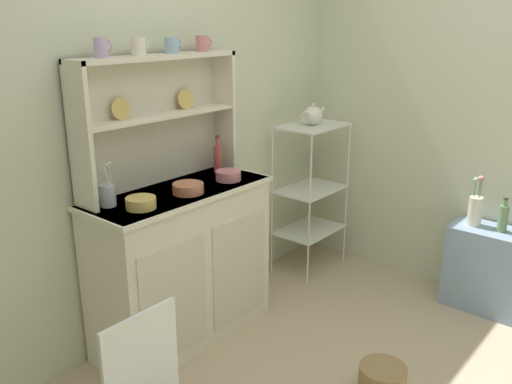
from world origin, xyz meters
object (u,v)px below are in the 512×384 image
object	(u,v)px
bakers_rack	(311,181)
flower_vase	(475,208)
bowl_mixing_large	(141,203)
utensil_jar	(108,195)
floor_basket	(382,380)
hutch_shelf_unit	(155,111)
oil_bottle	(503,218)
jam_bottle	(218,158)
cup_lilac_0	(101,48)
hutch_cabinet	(182,264)
porcelain_teapot	(313,115)
side_shelf_blue	(487,269)

from	to	relation	value
bakers_rack	flower_vase	size ratio (longest dim) A/B	3.32
bowl_mixing_large	utensil_jar	bearing A→B (deg)	118.87
bakers_rack	floor_basket	xyz separation A→B (m)	(-0.95, -1.11, -0.59)
hutch_shelf_unit	oil_bottle	distance (m)	2.15
floor_basket	jam_bottle	world-z (taller)	jam_bottle
floor_basket	oil_bottle	xyz separation A→B (m)	(1.19, -0.14, 0.55)
oil_bottle	cup_lilac_0	bearing A→B (deg)	141.97
utensil_jar	oil_bottle	world-z (taller)	utensil_jar
hutch_cabinet	oil_bottle	xyz separation A→B (m)	(1.46, -1.27, 0.17)
cup_lilac_0	porcelain_teapot	bearing A→B (deg)	-5.35
jam_bottle	utensil_jar	xyz separation A→B (m)	(-0.79, -0.01, -0.03)
flower_vase	hutch_shelf_unit	bearing A→B (deg)	138.93
hutch_cabinet	cup_lilac_0	distance (m)	1.24
floor_basket	jam_bottle	size ratio (longest dim) A/B	1.05
hutch_cabinet	bowl_mixing_large	bearing A→B (deg)	-166.76
bakers_rack	side_shelf_blue	xyz separation A→B (m)	(0.23, -1.20, -0.40)
side_shelf_blue	jam_bottle	bearing A→B (deg)	128.98
hutch_shelf_unit	utensil_jar	bearing A→B (deg)	-167.59
hutch_cabinet	bakers_rack	world-z (taller)	bakers_rack
bakers_rack	cup_lilac_0	world-z (taller)	cup_lilac_0
floor_basket	cup_lilac_0	bearing A→B (deg)	115.46
hutch_cabinet	bakers_rack	size ratio (longest dim) A/B	1.00
utensil_jar	cup_lilac_0	bearing A→B (deg)	34.13
floor_basket	porcelain_teapot	bearing A→B (deg)	49.28
utensil_jar	hutch_shelf_unit	bearing A→B (deg)	12.41
jam_bottle	flower_vase	size ratio (longest dim) A/B	0.69
bakers_rack	cup_lilac_0	distance (m)	1.84
jam_bottle	flower_vase	distance (m)	1.63
hutch_cabinet	floor_basket	world-z (taller)	hutch_cabinet
hutch_shelf_unit	oil_bottle	xyz separation A→B (m)	(1.46, -1.44, -0.68)
hutch_cabinet	utensil_jar	xyz separation A→B (m)	(-0.39, 0.08, 0.49)
flower_vase	oil_bottle	xyz separation A→B (m)	(-0.00, -0.17, -0.02)
hutch_cabinet	bowl_mixing_large	distance (m)	0.56
cup_lilac_0	utensil_jar	bearing A→B (deg)	-145.87
oil_bottle	floor_basket	bearing A→B (deg)	173.12
hutch_cabinet	cup_lilac_0	world-z (taller)	cup_lilac_0
bakers_rack	cup_lilac_0	bearing A→B (deg)	174.65
bakers_rack	flower_vase	bearing A→B (deg)	-77.78
bakers_rack	side_shelf_blue	size ratio (longest dim) A/B	2.00
oil_bottle	side_shelf_blue	bearing A→B (deg)	90.00
hutch_cabinet	oil_bottle	bearing A→B (deg)	-41.17
floor_basket	jam_bottle	distance (m)	1.52
bakers_rack	side_shelf_blue	distance (m)	1.29
hutch_cabinet	flower_vase	distance (m)	1.84
oil_bottle	bakers_rack	bearing A→B (deg)	100.59
jam_bottle	cup_lilac_0	bearing A→B (deg)	177.15
side_shelf_blue	oil_bottle	size ratio (longest dim) A/B	2.45
hutch_shelf_unit	side_shelf_blue	world-z (taller)	hutch_shelf_unit
utensil_jar	bakers_rack	bearing A→B (deg)	-3.54
bakers_rack	hutch_cabinet	bearing A→B (deg)	178.93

